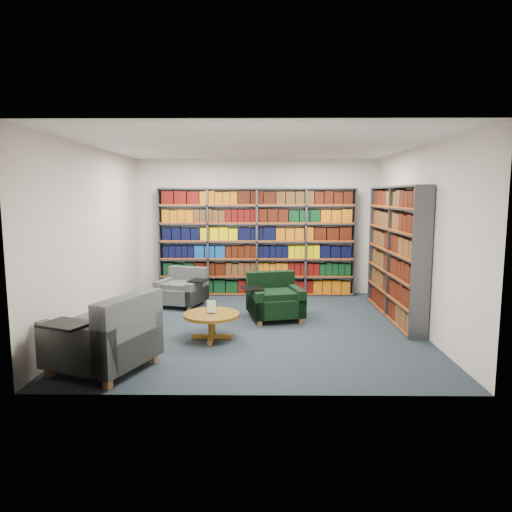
{
  "coord_description": "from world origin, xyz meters",
  "views": [
    {
      "loc": [
        0.07,
        -7.01,
        2.07
      ],
      "look_at": [
        0.0,
        0.6,
        1.05
      ],
      "focal_mm": 32.0,
      "sensor_mm": 36.0,
      "label": 1
    }
  ],
  "objects_px": {
    "chair_green_right": "(274,300)",
    "chair_teal_front": "(109,340)",
    "coffee_table": "(212,319)",
    "chair_teal_left": "(184,290)"
  },
  "relations": [
    {
      "from": "chair_teal_left",
      "to": "chair_teal_front",
      "type": "height_order",
      "value": "chair_teal_front"
    },
    {
      "from": "chair_green_right",
      "to": "chair_teal_front",
      "type": "distance_m",
      "value": 3.11
    },
    {
      "from": "chair_teal_left",
      "to": "chair_green_right",
      "type": "distance_m",
      "value": 1.9
    },
    {
      "from": "chair_teal_left",
      "to": "chair_teal_front",
      "type": "relative_size",
      "value": 0.74
    },
    {
      "from": "chair_green_right",
      "to": "coffee_table",
      "type": "height_order",
      "value": "chair_green_right"
    },
    {
      "from": "chair_teal_left",
      "to": "chair_teal_front",
      "type": "distance_m",
      "value": 3.29
    },
    {
      "from": "coffee_table",
      "to": "chair_teal_front",
      "type": "bearing_deg",
      "value": -131.81
    },
    {
      "from": "chair_green_right",
      "to": "chair_teal_front",
      "type": "xyz_separation_m",
      "value": [
        -2.01,
        -2.38,
        0.07
      ]
    },
    {
      "from": "chair_green_right",
      "to": "coffee_table",
      "type": "relative_size",
      "value": 1.33
    },
    {
      "from": "chair_green_right",
      "to": "coffee_table",
      "type": "distance_m",
      "value": 1.49
    }
  ]
}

